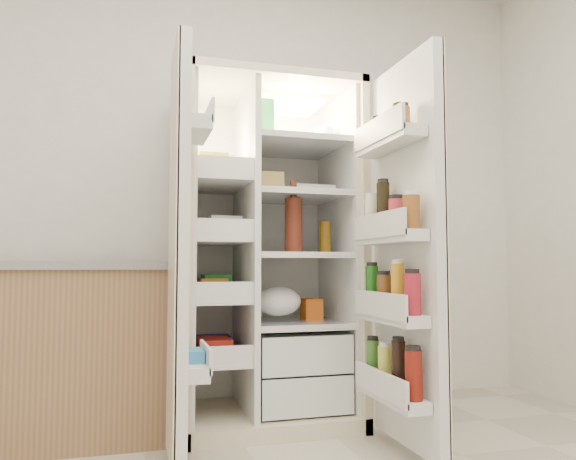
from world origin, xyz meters
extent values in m
cube|color=white|center=(0.00, 2.00, 1.35)|extent=(4.00, 0.02, 2.70)
cube|color=beige|center=(0.17, 1.93, 0.90)|extent=(0.92, 0.04, 1.80)
cube|color=beige|center=(-0.27, 1.60, 0.90)|extent=(0.04, 0.70, 1.80)
cube|color=beige|center=(0.61, 1.60, 0.90)|extent=(0.04, 0.70, 1.80)
cube|color=beige|center=(0.17, 1.60, 1.78)|extent=(0.92, 0.70, 0.04)
cube|color=beige|center=(0.17, 1.60, 0.04)|extent=(0.92, 0.70, 0.08)
cube|color=silver|center=(0.17, 1.90, 0.92)|extent=(0.84, 0.02, 1.68)
cube|color=silver|center=(-0.24, 1.60, 0.92)|extent=(0.02, 0.62, 1.68)
cube|color=silver|center=(0.58, 1.60, 0.92)|extent=(0.02, 0.62, 1.68)
cube|color=silver|center=(0.06, 1.60, 0.92)|extent=(0.03, 0.62, 1.68)
cube|color=white|center=(0.33, 1.58, 0.18)|extent=(0.47, 0.52, 0.19)
cube|color=white|center=(0.33, 1.58, 0.39)|extent=(0.47, 0.52, 0.19)
cube|color=#FFD18C|center=(0.33, 1.65, 1.72)|extent=(0.30, 0.30, 0.02)
cube|color=white|center=(-0.09, 1.60, 0.35)|extent=(0.28, 0.58, 0.02)
cube|color=white|center=(-0.09, 1.60, 0.65)|extent=(0.28, 0.58, 0.02)
cube|color=white|center=(-0.09, 1.60, 0.95)|extent=(0.28, 0.58, 0.02)
cube|color=white|center=(-0.09, 1.60, 1.25)|extent=(0.28, 0.58, 0.02)
cube|color=silver|center=(0.33, 1.60, 0.52)|extent=(0.49, 0.58, 0.01)
cube|color=silver|center=(0.33, 1.60, 0.88)|extent=(0.49, 0.58, 0.01)
cube|color=silver|center=(0.33, 1.60, 1.20)|extent=(0.49, 0.58, 0.02)
cube|color=silver|center=(0.33, 1.60, 1.48)|extent=(0.49, 0.58, 0.02)
cube|color=red|center=(-0.09, 1.60, 0.41)|extent=(0.16, 0.20, 0.10)
cube|color=#238131|center=(-0.09, 1.60, 0.72)|extent=(0.14, 0.18, 0.12)
cube|color=white|center=(-0.09, 1.60, 0.99)|extent=(0.20, 0.22, 0.07)
cube|color=yellow|center=(-0.09, 1.60, 1.33)|extent=(0.15, 0.16, 0.14)
cube|color=#463AAF|center=(-0.09, 1.60, 0.40)|extent=(0.18, 0.20, 0.09)
cube|color=orange|center=(-0.09, 1.60, 0.71)|extent=(0.14, 0.18, 0.10)
cube|color=white|center=(-0.09, 1.60, 1.02)|extent=(0.16, 0.16, 0.12)
sphere|color=orange|center=(0.20, 1.50, 0.12)|extent=(0.07, 0.07, 0.07)
sphere|color=orange|center=(0.29, 1.54, 0.12)|extent=(0.07, 0.07, 0.07)
sphere|color=orange|center=(0.39, 1.50, 0.12)|extent=(0.07, 0.07, 0.07)
sphere|color=orange|center=(0.25, 1.64, 0.12)|extent=(0.07, 0.07, 0.07)
sphere|color=orange|center=(0.35, 1.62, 0.12)|extent=(0.07, 0.07, 0.07)
sphere|color=orange|center=(0.45, 1.58, 0.12)|extent=(0.07, 0.07, 0.07)
sphere|color=orange|center=(0.17, 1.58, 0.12)|extent=(0.07, 0.07, 0.07)
ellipsoid|color=#387025|center=(0.33, 1.60, 0.40)|extent=(0.26, 0.24, 0.11)
cylinder|color=#521D11|center=(0.29, 1.46, 1.03)|extent=(0.09, 0.09, 0.29)
cylinder|color=brown|center=(0.48, 1.49, 0.97)|extent=(0.06, 0.06, 0.17)
cube|color=#227F3F|center=(0.15, 1.48, 1.59)|extent=(0.07, 0.07, 0.20)
cylinder|color=silver|center=(0.50, 1.56, 1.54)|extent=(0.11, 0.11, 0.10)
cylinder|color=#995923|center=(0.37, 1.73, 1.53)|extent=(0.07, 0.07, 0.09)
cube|color=silver|center=(0.43, 1.55, 1.24)|extent=(0.23, 0.09, 0.06)
cube|color=#B39147|center=(0.15, 1.52, 1.26)|extent=(0.18, 0.10, 0.11)
ellipsoid|color=white|center=(0.24, 1.58, 0.60)|extent=(0.24, 0.22, 0.15)
cube|color=orange|center=(0.44, 1.64, 0.59)|extent=(0.10, 0.12, 0.12)
cube|color=silver|center=(-0.33, 1.05, 0.90)|extent=(0.05, 0.40, 1.72)
cube|color=beige|center=(-0.35, 1.05, 0.90)|extent=(0.01, 0.40, 1.72)
cube|color=silver|center=(-0.26, 1.05, 0.40)|extent=(0.09, 0.32, 0.06)
cube|color=silver|center=(-0.26, 1.05, 1.40)|extent=(0.09, 0.32, 0.06)
cube|color=#338CCC|center=(-0.26, 1.05, 0.43)|extent=(0.07, 0.12, 0.10)
cube|color=silver|center=(0.67, 0.96, 0.90)|extent=(0.05, 0.58, 1.72)
cube|color=beige|center=(0.70, 0.96, 0.90)|extent=(0.01, 0.58, 1.72)
cube|color=silver|center=(0.59, 0.96, 0.26)|extent=(0.11, 0.50, 0.05)
cube|color=silver|center=(0.59, 0.96, 0.60)|extent=(0.11, 0.50, 0.05)
cube|color=silver|center=(0.59, 0.96, 0.95)|extent=(0.11, 0.50, 0.05)
cube|color=silver|center=(0.59, 0.96, 1.38)|extent=(0.11, 0.50, 0.05)
cylinder|color=maroon|center=(0.59, 0.76, 0.39)|extent=(0.07, 0.07, 0.20)
cylinder|color=black|center=(0.59, 0.89, 0.40)|extent=(0.06, 0.06, 0.22)
cylinder|color=#DAD448|center=(0.59, 1.02, 0.38)|extent=(0.06, 0.06, 0.18)
cylinder|color=#3C7426|center=(0.59, 1.15, 0.38)|extent=(0.06, 0.06, 0.19)
cylinder|color=maroon|center=(0.59, 0.76, 0.71)|extent=(0.07, 0.07, 0.17)
cylinder|color=orange|center=(0.59, 0.89, 0.73)|extent=(0.06, 0.06, 0.21)
cylinder|color=brown|center=(0.59, 1.02, 0.70)|extent=(0.07, 0.07, 0.16)
cylinder|color=#1B5F15|center=(0.59, 1.15, 0.72)|extent=(0.06, 0.06, 0.20)
cylinder|color=brown|center=(0.59, 0.76, 1.04)|extent=(0.07, 0.07, 0.14)
cylinder|color=#BA2F3F|center=(0.59, 0.89, 1.04)|extent=(0.07, 0.07, 0.14)
cylinder|color=black|center=(0.59, 1.02, 1.09)|extent=(0.06, 0.06, 0.23)
cylinder|color=#EFE5C5|center=(0.59, 1.15, 1.06)|extent=(0.06, 0.06, 0.18)
cylinder|color=brown|center=(0.59, 0.84, 1.45)|extent=(0.08, 0.08, 0.10)
cylinder|color=#943D1B|center=(0.59, 1.06, 1.45)|extent=(0.08, 0.08, 0.10)
cube|color=#96684B|center=(-0.91, 1.60, 0.40)|extent=(1.13, 0.58, 0.81)
cube|color=gray|center=(-0.91, 1.60, 0.83)|extent=(1.17, 0.62, 0.04)
camera|label=1|loc=(-0.51, -1.25, 0.83)|focal=34.00mm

